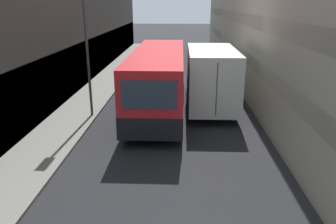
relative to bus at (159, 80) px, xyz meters
name	(u,v)px	position (x,y,z in m)	size (l,w,h in m)	color
ground_plane	(170,123)	(0.65, -1.95, -1.64)	(150.00, 150.00, 0.00)	#232326
sidewalk_left	(70,120)	(-4.12, -1.95, -1.58)	(2.30, 60.00, 0.12)	gray
building_left_shopfront	(13,50)	(-6.37, -1.95, 1.72)	(2.40, 60.00, 7.40)	#423D38
building_right_apartment	(298,20)	(6.00, -1.95, 3.06)	(2.40, 60.00, 9.45)	#A89E89
bus	(159,80)	(0.00, 0.00, 0.00)	(2.51, 10.12, 3.09)	red
box_truck	(210,75)	(2.70, 0.94, 0.05)	(2.36, 7.42, 3.17)	silver
street_lamp	(84,14)	(-3.22, -1.24, 3.24)	(0.36, 0.80, 6.88)	#38383D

